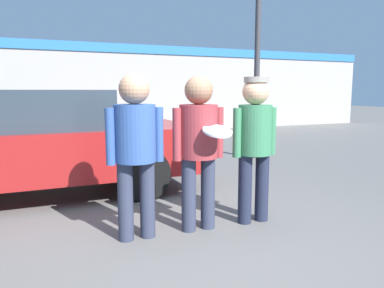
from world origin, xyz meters
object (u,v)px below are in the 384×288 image
at_px(person_middle_with_frisbee, 199,140).
at_px(person_left, 135,142).
at_px(person_right, 255,137).
at_px(parked_car_near, 23,143).
at_px(street_lamp, 268,1).

bearing_deg(person_middle_with_frisbee, person_left, 178.55).
xyz_separation_m(person_right, parked_car_near, (-2.35, 2.12, -0.21)).
relative_size(person_right, parked_car_near, 0.34).
distance_m(person_left, street_lamp, 5.60).
height_order(person_left, street_lamp, street_lamp).
xyz_separation_m(person_left, street_lamp, (3.79, 3.39, 2.34)).
bearing_deg(person_left, person_middle_with_frisbee, -1.45).
relative_size(person_middle_with_frisbee, person_right, 1.00).
height_order(person_left, person_middle_with_frisbee, person_left).
relative_size(person_left, person_middle_with_frisbee, 1.01).
height_order(person_left, parked_car_near, person_left).
distance_m(person_middle_with_frisbee, person_right, 0.66).
distance_m(parked_car_near, street_lamp, 5.60).
bearing_deg(street_lamp, person_middle_with_frisbee, -132.53).
distance_m(person_left, person_middle_with_frisbee, 0.66).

